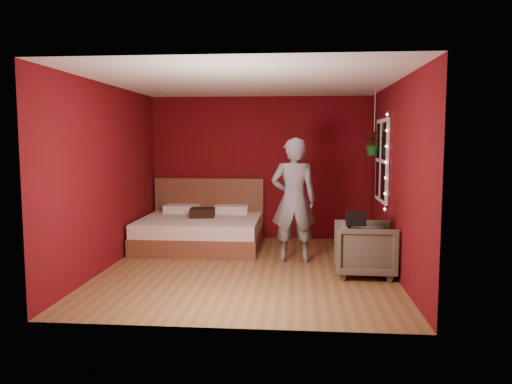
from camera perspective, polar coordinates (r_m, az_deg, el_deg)
name	(u,v)px	position (r m, az deg, el deg)	size (l,w,h in m)	color
floor	(248,269)	(7.14, -0.88, -8.76)	(4.50, 4.50, 0.00)	#94613B
room_walls	(248,150)	(6.91, -0.90, 4.83)	(4.04, 4.54, 2.62)	#5D0915
window	(382,161)	(7.88, 14.17, 3.49)	(0.05, 0.97, 1.27)	white
fairy_lights	(386,162)	(7.36, 14.63, 3.32)	(0.04, 0.04, 1.45)	silver
bed	(202,229)	(8.61, -6.23, -4.28)	(2.02, 1.72, 1.11)	brown
person	(294,200)	(7.43, 4.33, -0.94)	(0.67, 0.44, 1.85)	slate
armchair	(365,249)	(6.89, 12.38, -6.37)	(0.77, 0.79, 0.72)	#5D5A49
handbag	(356,218)	(6.56, 11.37, -2.96)	(0.26, 0.13, 0.18)	black
throw_pillow	(202,213)	(8.59, -6.15, -2.35)	(0.41, 0.41, 0.15)	black
hanging_plant	(374,144)	(8.11, 13.34, 5.41)	(0.36, 0.31, 1.03)	silver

